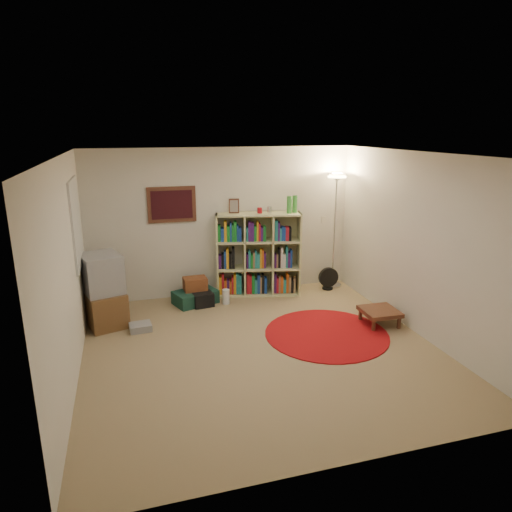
{
  "coord_description": "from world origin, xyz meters",
  "views": [
    {
      "loc": [
        -1.58,
        -5.19,
        2.8
      ],
      "look_at": [
        0.1,
        0.6,
        1.1
      ],
      "focal_mm": 32.0,
      "sensor_mm": 36.0,
      "label": 1
    }
  ],
  "objects_px": {
    "suitcase": "(195,297)",
    "side_table": "(380,312)",
    "floor_lamp": "(336,193)",
    "bookshelf": "(257,255)",
    "floor_fan": "(328,279)",
    "tv_stand": "(103,291)"
  },
  "relations": [
    {
      "from": "suitcase",
      "to": "side_table",
      "type": "relative_size",
      "value": 1.5
    },
    {
      "from": "bookshelf",
      "to": "floor_lamp",
      "type": "bearing_deg",
      "value": 12.62
    },
    {
      "from": "bookshelf",
      "to": "floor_lamp",
      "type": "relative_size",
      "value": 0.83
    },
    {
      "from": "floor_lamp",
      "to": "tv_stand",
      "type": "distance_m",
      "value": 4.16
    },
    {
      "from": "floor_lamp",
      "to": "suitcase",
      "type": "relative_size",
      "value": 2.64
    },
    {
      "from": "side_table",
      "to": "tv_stand",
      "type": "bearing_deg",
      "value": 163.48
    },
    {
      "from": "floor_fan",
      "to": "suitcase",
      "type": "xyz_separation_m",
      "value": [
        -2.39,
        -0.01,
        -0.09
      ]
    },
    {
      "from": "floor_lamp",
      "to": "floor_fan",
      "type": "distance_m",
      "value": 1.52
    },
    {
      "from": "suitcase",
      "to": "tv_stand",
      "type": "bearing_deg",
      "value": 178.12
    },
    {
      "from": "suitcase",
      "to": "side_table",
      "type": "bearing_deg",
      "value": -52.13
    },
    {
      "from": "bookshelf",
      "to": "floor_fan",
      "type": "height_order",
      "value": "bookshelf"
    },
    {
      "from": "bookshelf",
      "to": "suitcase",
      "type": "bearing_deg",
      "value": -158.67
    },
    {
      "from": "suitcase",
      "to": "side_table",
      "type": "distance_m",
      "value": 2.94
    },
    {
      "from": "bookshelf",
      "to": "suitcase",
      "type": "relative_size",
      "value": 2.19
    },
    {
      "from": "floor_lamp",
      "to": "floor_fan",
      "type": "height_order",
      "value": "floor_lamp"
    },
    {
      "from": "floor_lamp",
      "to": "suitcase",
      "type": "xyz_separation_m",
      "value": [
        -2.54,
        -0.16,
        -1.6
      ]
    },
    {
      "from": "side_table",
      "to": "floor_lamp",
      "type": "bearing_deg",
      "value": 87.75
    },
    {
      "from": "floor_fan",
      "to": "suitcase",
      "type": "bearing_deg",
      "value": -177.3
    },
    {
      "from": "tv_stand",
      "to": "side_table",
      "type": "height_order",
      "value": "tv_stand"
    },
    {
      "from": "tv_stand",
      "to": "suitcase",
      "type": "distance_m",
      "value": 1.52
    },
    {
      "from": "bookshelf",
      "to": "floor_lamp",
      "type": "distance_m",
      "value": 1.76
    },
    {
      "from": "tv_stand",
      "to": "suitcase",
      "type": "bearing_deg",
      "value": 0.57
    }
  ]
}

